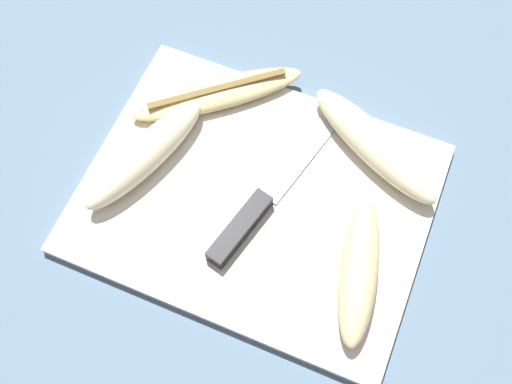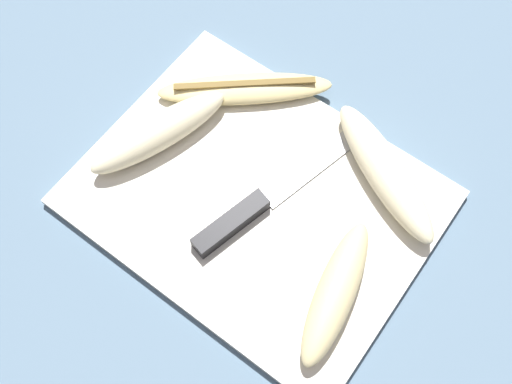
{
  "view_description": "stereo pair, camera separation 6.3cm",
  "coord_description": "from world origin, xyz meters",
  "px_view_note": "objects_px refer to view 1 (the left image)",
  "views": [
    {
      "loc": [
        0.1,
        -0.24,
        0.6
      ],
      "look_at": [
        0.0,
        0.0,
        0.02
      ],
      "focal_mm": 42.0,
      "sensor_mm": 36.0,
      "label": 1
    },
    {
      "loc": [
        0.15,
        -0.21,
        0.6
      ],
      "look_at": [
        0.0,
        0.0,
        0.02
      ],
      "focal_mm": 42.0,
      "sensor_mm": 36.0,
      "label": 2
    }
  ],
  "objects_px": {
    "banana_bright_far": "(145,154)",
    "banana_pale_long": "(374,145)",
    "banana_spotted_left": "(218,94)",
    "banana_mellow_near": "(359,270)",
    "knife": "(255,213)"
  },
  "relations": [
    {
      "from": "banana_bright_far",
      "to": "banana_pale_long",
      "type": "relative_size",
      "value": 0.96
    },
    {
      "from": "banana_bright_far",
      "to": "banana_mellow_near",
      "type": "height_order",
      "value": "banana_bright_far"
    },
    {
      "from": "banana_mellow_near",
      "to": "banana_spotted_left",
      "type": "xyz_separation_m",
      "value": [
        -0.22,
        0.14,
        -0.01
      ]
    },
    {
      "from": "banana_bright_far",
      "to": "banana_pale_long",
      "type": "height_order",
      "value": "banana_bright_far"
    },
    {
      "from": "banana_mellow_near",
      "to": "banana_spotted_left",
      "type": "bearing_deg",
      "value": 147.14
    },
    {
      "from": "knife",
      "to": "banana_bright_far",
      "type": "height_order",
      "value": "banana_bright_far"
    },
    {
      "from": "knife",
      "to": "banana_pale_long",
      "type": "relative_size",
      "value": 1.23
    },
    {
      "from": "knife",
      "to": "banana_bright_far",
      "type": "relative_size",
      "value": 1.28
    },
    {
      "from": "banana_bright_far",
      "to": "banana_mellow_near",
      "type": "distance_m",
      "value": 0.26
    },
    {
      "from": "knife",
      "to": "banana_bright_far",
      "type": "xyz_separation_m",
      "value": [
        -0.13,
        0.01,
        0.01
      ]
    },
    {
      "from": "banana_mellow_near",
      "to": "banana_spotted_left",
      "type": "relative_size",
      "value": 0.88
    },
    {
      "from": "banana_pale_long",
      "to": "banana_spotted_left",
      "type": "distance_m",
      "value": 0.19
    },
    {
      "from": "banana_pale_long",
      "to": "banana_spotted_left",
      "type": "relative_size",
      "value": 0.99
    },
    {
      "from": "knife",
      "to": "banana_mellow_near",
      "type": "height_order",
      "value": "banana_mellow_near"
    },
    {
      "from": "banana_bright_far",
      "to": "banana_pale_long",
      "type": "xyz_separation_m",
      "value": [
        0.22,
        0.11,
        -0.0
      ]
    }
  ]
}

